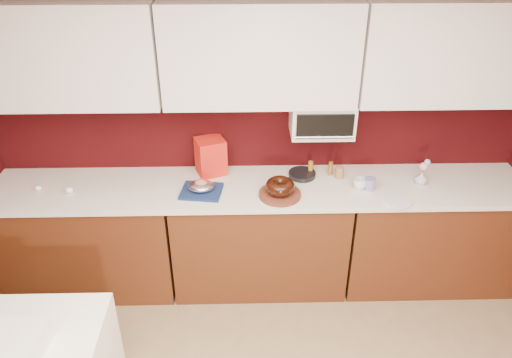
{
  "coord_description": "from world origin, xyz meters",
  "views": [
    {
      "loc": [
        -0.11,
        -1.21,
        2.82
      ],
      "look_at": [
        -0.03,
        1.84,
        1.02
      ],
      "focal_mm": 35.0,
      "sensor_mm": 36.0,
      "label": 1
    }
  ],
  "objects_px": {
    "coffee_mug": "(360,183)",
    "newspaper_stack": "(3,348)",
    "foil_ham_nest": "(201,186)",
    "flower_vase": "(421,177)",
    "pandoro_box": "(211,156)",
    "blue_jar": "(370,184)",
    "bundt_cake": "(280,186)",
    "toaster_oven": "(322,117)"
  },
  "relations": [
    {
      "from": "bundt_cake",
      "to": "flower_vase",
      "type": "distance_m",
      "value": 1.07
    },
    {
      "from": "bundt_cake",
      "to": "foil_ham_nest",
      "type": "distance_m",
      "value": 0.57
    },
    {
      "from": "pandoro_box",
      "to": "coffee_mug",
      "type": "height_order",
      "value": "pandoro_box"
    },
    {
      "from": "bundt_cake",
      "to": "flower_vase",
      "type": "xyz_separation_m",
      "value": [
        1.06,
        0.15,
        -0.03
      ]
    },
    {
      "from": "coffee_mug",
      "to": "blue_jar",
      "type": "xyz_separation_m",
      "value": [
        0.07,
        -0.02,
        -0.0
      ]
    },
    {
      "from": "pandoro_box",
      "to": "coffee_mug",
      "type": "relative_size",
      "value": 3.01
    },
    {
      "from": "pandoro_box",
      "to": "flower_vase",
      "type": "distance_m",
      "value": 1.58
    },
    {
      "from": "pandoro_box",
      "to": "newspaper_stack",
      "type": "bearing_deg",
      "value": -141.37
    },
    {
      "from": "foil_ham_nest",
      "to": "pandoro_box",
      "type": "relative_size",
      "value": 0.66
    },
    {
      "from": "toaster_oven",
      "to": "flower_vase",
      "type": "height_order",
      "value": "toaster_oven"
    },
    {
      "from": "foil_ham_nest",
      "to": "coffee_mug",
      "type": "height_order",
      "value": "coffee_mug"
    },
    {
      "from": "foil_ham_nest",
      "to": "pandoro_box",
      "type": "xyz_separation_m",
      "value": [
        0.06,
        0.29,
        0.09
      ]
    },
    {
      "from": "bundt_cake",
      "to": "blue_jar",
      "type": "xyz_separation_m",
      "value": [
        0.66,
        0.07,
        -0.03
      ]
    },
    {
      "from": "pandoro_box",
      "to": "toaster_oven",
      "type": "bearing_deg",
      "value": -23.56
    },
    {
      "from": "flower_vase",
      "to": "newspaper_stack",
      "type": "xyz_separation_m",
      "value": [
        -2.54,
        -1.4,
        -0.14
      ]
    },
    {
      "from": "toaster_oven",
      "to": "blue_jar",
      "type": "height_order",
      "value": "toaster_oven"
    },
    {
      "from": "bundt_cake",
      "to": "coffee_mug",
      "type": "relative_size",
      "value": 2.24
    },
    {
      "from": "toaster_oven",
      "to": "coffee_mug",
      "type": "bearing_deg",
      "value": -37.16
    },
    {
      "from": "flower_vase",
      "to": "toaster_oven",
      "type": "bearing_deg",
      "value": 168.02
    },
    {
      "from": "blue_jar",
      "to": "foil_ham_nest",
      "type": "bearing_deg",
      "value": -179.37
    },
    {
      "from": "flower_vase",
      "to": "bundt_cake",
      "type": "bearing_deg",
      "value": -172.1
    },
    {
      "from": "bundt_cake",
      "to": "pandoro_box",
      "type": "distance_m",
      "value": 0.62
    },
    {
      "from": "coffee_mug",
      "to": "newspaper_stack",
      "type": "xyz_separation_m",
      "value": [
        -2.07,
        -1.35,
        -0.13
      ]
    },
    {
      "from": "newspaper_stack",
      "to": "bundt_cake",
      "type": "bearing_deg",
      "value": 40.3
    },
    {
      "from": "bundt_cake",
      "to": "foil_ham_nest",
      "type": "bearing_deg",
      "value": 173.81
    },
    {
      "from": "coffee_mug",
      "to": "newspaper_stack",
      "type": "bearing_deg",
      "value": -146.95
    },
    {
      "from": "pandoro_box",
      "to": "flower_vase",
      "type": "relative_size",
      "value": 2.65
    },
    {
      "from": "foil_ham_nest",
      "to": "coffee_mug",
      "type": "bearing_deg",
      "value": 1.63
    },
    {
      "from": "flower_vase",
      "to": "newspaper_stack",
      "type": "relative_size",
      "value": 0.28
    },
    {
      "from": "bundt_cake",
      "to": "newspaper_stack",
      "type": "distance_m",
      "value": 1.94
    },
    {
      "from": "pandoro_box",
      "to": "blue_jar",
      "type": "height_order",
      "value": "pandoro_box"
    },
    {
      "from": "coffee_mug",
      "to": "flower_vase",
      "type": "xyz_separation_m",
      "value": [
        0.47,
        0.05,
        0.01
      ]
    },
    {
      "from": "toaster_oven",
      "to": "foil_ham_nest",
      "type": "bearing_deg",
      "value": -164.41
    },
    {
      "from": "flower_vase",
      "to": "pandoro_box",
      "type": "bearing_deg",
      "value": 172.51
    },
    {
      "from": "foil_ham_nest",
      "to": "pandoro_box",
      "type": "bearing_deg",
      "value": 79.06
    },
    {
      "from": "pandoro_box",
      "to": "blue_jar",
      "type": "distance_m",
      "value": 1.21
    },
    {
      "from": "coffee_mug",
      "to": "toaster_oven",
      "type": "bearing_deg",
      "value": 142.84
    },
    {
      "from": "toaster_oven",
      "to": "pandoro_box",
      "type": "bearing_deg",
      "value": 176.7
    },
    {
      "from": "flower_vase",
      "to": "newspaper_stack",
      "type": "height_order",
      "value": "flower_vase"
    },
    {
      "from": "bundt_cake",
      "to": "coffee_mug",
      "type": "xyz_separation_m",
      "value": [
        0.59,
        0.09,
        -0.03
      ]
    },
    {
      "from": "foil_ham_nest",
      "to": "flower_vase",
      "type": "distance_m",
      "value": 1.63
    },
    {
      "from": "foil_ham_nest",
      "to": "newspaper_stack",
      "type": "relative_size",
      "value": 0.49
    }
  ]
}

